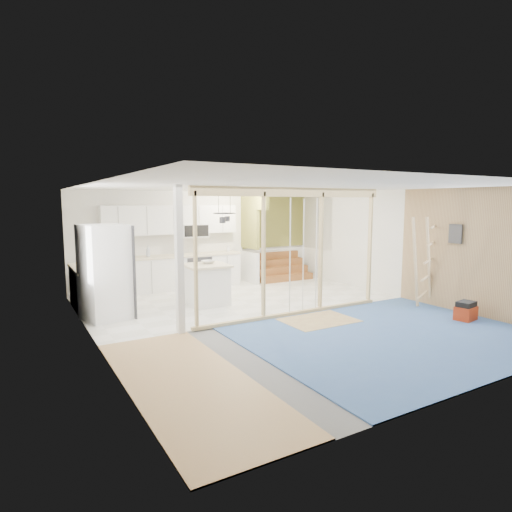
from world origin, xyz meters
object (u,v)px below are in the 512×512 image
toolbox (466,312)px  ladder (424,262)px  fridge (106,273)px  island (207,285)px

toolbox → ladder: ladder is taller
fridge → toolbox: fridge is taller
fridge → island: fridge is taller
ladder → fridge: bearing=143.5°
island → toolbox: island is taller
island → toolbox: (3.83, -3.77, -0.27)m
toolbox → island: bearing=125.4°
fridge → ladder: (6.20, -2.46, 0.07)m
fridge → island: 2.25m
island → toolbox: 5.38m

